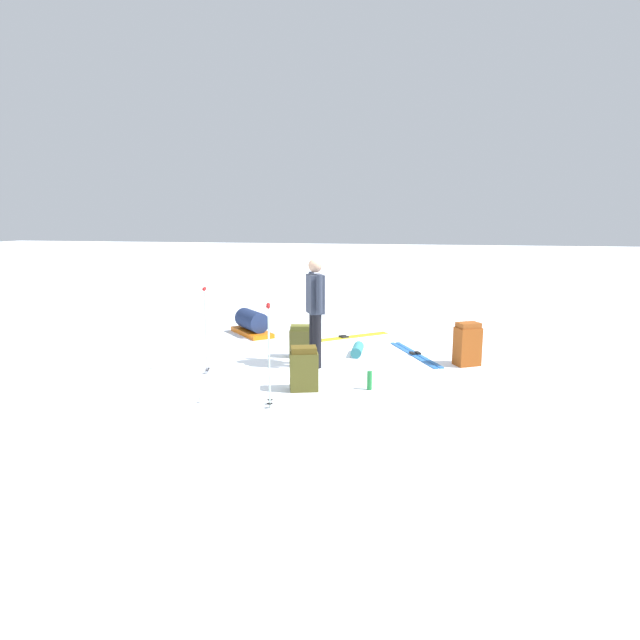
{
  "coord_description": "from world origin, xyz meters",
  "views": [
    {
      "loc": [
        8.3,
        1.76,
        2.3
      ],
      "look_at": [
        0.0,
        0.0,
        0.7
      ],
      "focal_mm": 30.41,
      "sensor_mm": 36.0,
      "label": 1
    }
  ],
  "objects_px": {
    "backpack_bright": "(467,344)",
    "backpack_small_spare": "(301,342)",
    "skier_standing": "(315,306)",
    "ski_poles_planted_near": "(206,326)",
    "ski_pair_near": "(344,338)",
    "sleeping_mat_rolled": "(357,350)",
    "ski_poles_planted_far": "(269,350)",
    "ski_pair_far": "(415,354)",
    "backpack_large_dark": "(304,369)",
    "thermos_bottle": "(370,380)",
    "gear_sled": "(252,323)"
  },
  "relations": [
    {
      "from": "backpack_large_dark",
      "to": "gear_sled",
      "type": "height_order",
      "value": "backpack_large_dark"
    },
    {
      "from": "ski_pair_near",
      "to": "ski_pair_far",
      "type": "xyz_separation_m",
      "value": [
        1.04,
        1.41,
        0.0
      ]
    },
    {
      "from": "skier_standing",
      "to": "ski_pair_far",
      "type": "relative_size",
      "value": 1.0
    },
    {
      "from": "backpack_bright",
      "to": "backpack_small_spare",
      "type": "height_order",
      "value": "backpack_bright"
    },
    {
      "from": "gear_sled",
      "to": "ski_poles_planted_near",
      "type": "bearing_deg",
      "value": 5.04
    },
    {
      "from": "thermos_bottle",
      "to": "ski_poles_planted_far",
      "type": "bearing_deg",
      "value": -50.86
    },
    {
      "from": "skier_standing",
      "to": "ski_poles_planted_near",
      "type": "height_order",
      "value": "skier_standing"
    },
    {
      "from": "backpack_large_dark",
      "to": "backpack_small_spare",
      "type": "bearing_deg",
      "value": -164.59
    },
    {
      "from": "backpack_bright",
      "to": "backpack_small_spare",
      "type": "xyz_separation_m",
      "value": [
        0.04,
        -2.71,
        -0.07
      ]
    },
    {
      "from": "backpack_small_spare",
      "to": "ski_poles_planted_near",
      "type": "height_order",
      "value": "ski_poles_planted_near"
    },
    {
      "from": "backpack_bright",
      "to": "backpack_small_spare",
      "type": "distance_m",
      "value": 2.71
    },
    {
      "from": "ski_poles_planted_near",
      "to": "ski_poles_planted_far",
      "type": "height_order",
      "value": "ski_poles_planted_near"
    },
    {
      "from": "ski_pair_far",
      "to": "backpack_large_dark",
      "type": "relative_size",
      "value": 2.81
    },
    {
      "from": "thermos_bottle",
      "to": "backpack_large_dark",
      "type": "bearing_deg",
      "value": -77.28
    },
    {
      "from": "ski_poles_planted_far",
      "to": "gear_sled",
      "type": "relative_size",
      "value": 1.13
    },
    {
      "from": "ski_poles_planted_near",
      "to": "gear_sled",
      "type": "distance_m",
      "value": 2.81
    },
    {
      "from": "backpack_large_dark",
      "to": "ski_poles_planted_near",
      "type": "xyz_separation_m",
      "value": [
        -0.49,
        -1.62,
        0.43
      ]
    },
    {
      "from": "gear_sled",
      "to": "thermos_bottle",
      "type": "xyz_separation_m",
      "value": [
        3.05,
        2.73,
        -0.09
      ]
    },
    {
      "from": "ski_pair_far",
      "to": "ski_poles_planted_far",
      "type": "distance_m",
      "value": 3.47
    },
    {
      "from": "backpack_bright",
      "to": "gear_sled",
      "type": "distance_m",
      "value": 4.35
    },
    {
      "from": "backpack_large_dark",
      "to": "thermos_bottle",
      "type": "bearing_deg",
      "value": 102.72
    },
    {
      "from": "ski_pair_far",
      "to": "sleeping_mat_rolled",
      "type": "xyz_separation_m",
      "value": [
        0.19,
        -0.97,
        0.08
      ]
    },
    {
      "from": "ski_pair_near",
      "to": "skier_standing",
      "type": "bearing_deg",
      "value": -2.92
    },
    {
      "from": "ski_pair_near",
      "to": "sleeping_mat_rolled",
      "type": "height_order",
      "value": "sleeping_mat_rolled"
    },
    {
      "from": "backpack_small_spare",
      "to": "ski_poles_planted_near",
      "type": "bearing_deg",
      "value": -42.98
    },
    {
      "from": "backpack_bright",
      "to": "thermos_bottle",
      "type": "bearing_deg",
      "value": -41.03
    },
    {
      "from": "ski_poles_planted_near",
      "to": "ski_poles_planted_far",
      "type": "xyz_separation_m",
      "value": [
        1.21,
        1.36,
        -0.01
      ]
    },
    {
      "from": "backpack_large_dark",
      "to": "ski_poles_planted_far",
      "type": "relative_size",
      "value": 0.47
    },
    {
      "from": "skier_standing",
      "to": "thermos_bottle",
      "type": "distance_m",
      "value": 1.63
    },
    {
      "from": "skier_standing",
      "to": "ski_poles_planted_far",
      "type": "distance_m",
      "value": 1.95
    },
    {
      "from": "ski_pair_near",
      "to": "ski_poles_planted_far",
      "type": "distance_m",
      "value": 4.08
    },
    {
      "from": "ski_poles_planted_far",
      "to": "sleeping_mat_rolled",
      "type": "bearing_deg",
      "value": 165.83
    },
    {
      "from": "skier_standing",
      "to": "ski_poles_planted_far",
      "type": "height_order",
      "value": "skier_standing"
    },
    {
      "from": "backpack_large_dark",
      "to": "ski_poles_planted_far",
      "type": "xyz_separation_m",
      "value": [
        0.72,
        -0.26,
        0.42
      ]
    },
    {
      "from": "backpack_small_spare",
      "to": "thermos_bottle",
      "type": "xyz_separation_m",
      "value": [
        1.52,
        1.35,
        -0.13
      ]
    },
    {
      "from": "backpack_large_dark",
      "to": "ski_pair_near",
      "type": "bearing_deg",
      "value": -179.96
    },
    {
      "from": "backpack_large_dark",
      "to": "sleeping_mat_rolled",
      "type": "xyz_separation_m",
      "value": [
        -2.05,
        0.44,
        -0.2
      ]
    },
    {
      "from": "ski_pair_near",
      "to": "sleeping_mat_rolled",
      "type": "relative_size",
      "value": 2.95
    },
    {
      "from": "backpack_small_spare",
      "to": "ski_pair_far",
      "type": "bearing_deg",
      "value": 105.63
    },
    {
      "from": "sleeping_mat_rolled",
      "to": "backpack_bright",
      "type": "bearing_deg",
      "value": 80.82
    },
    {
      "from": "ski_poles_planted_far",
      "to": "thermos_bottle",
      "type": "xyz_separation_m",
      "value": [
        -0.92,
        1.13,
        -0.59
      ]
    },
    {
      "from": "sleeping_mat_rolled",
      "to": "backpack_large_dark",
      "type": "bearing_deg",
      "value": -12.15
    },
    {
      "from": "skier_standing",
      "to": "backpack_bright",
      "type": "xyz_separation_m",
      "value": [
        -0.55,
        2.34,
        -0.62
      ]
    },
    {
      "from": "ski_poles_planted_far",
      "to": "thermos_bottle",
      "type": "bearing_deg",
      "value": 129.14
    },
    {
      "from": "backpack_bright",
      "to": "ski_poles_planted_far",
      "type": "bearing_deg",
      "value": -45.09
    },
    {
      "from": "sleeping_mat_rolled",
      "to": "ski_pair_near",
      "type": "bearing_deg",
      "value": -160.24
    },
    {
      "from": "ski_pair_far",
      "to": "ski_pair_near",
      "type": "bearing_deg",
      "value": -126.47
    },
    {
      "from": "ski_pair_far",
      "to": "backpack_bright",
      "type": "distance_m",
      "value": 1.01
    },
    {
      "from": "gear_sled",
      "to": "ski_pair_far",
      "type": "bearing_deg",
      "value": 72.97
    },
    {
      "from": "backpack_large_dark",
      "to": "backpack_bright",
      "type": "distance_m",
      "value": 2.84
    }
  ]
}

